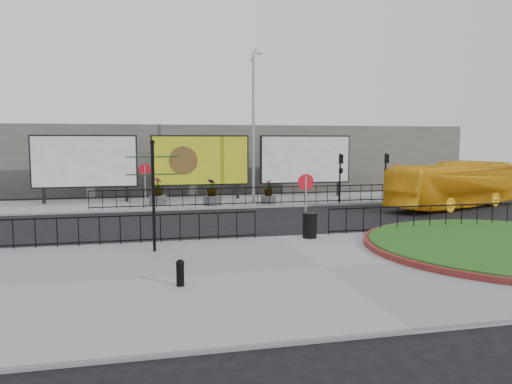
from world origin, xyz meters
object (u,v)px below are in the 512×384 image
object	(u,v)px
lamp_post	(253,125)
bollard	(180,271)
planter_c	(268,194)
fingerpost_sign	(153,185)
litter_bin	(310,225)
bus	(454,185)
planter_a	(158,194)
billboard_mid	(201,161)
planter_b	(212,196)

from	to	relation	value
lamp_post	bollard	bearing A→B (deg)	-108.89
lamp_post	planter_c	size ratio (longest dim) A/B	6.51
bollard	planter_c	distance (m)	17.26
fingerpost_sign	litter_bin	size ratio (longest dim) A/B	3.89
bus	planter_a	world-z (taller)	bus
planter_a	bus	bearing A→B (deg)	-15.09
litter_bin	bus	xyz separation A→B (m)	(11.23, 7.12, 0.73)
bus	planter_c	bearing A→B (deg)	49.55
lamp_post	planter_c	world-z (taller)	lamp_post
billboard_mid	lamp_post	bearing A→B (deg)	-33.25
bollard	planter_b	distance (m)	16.34
litter_bin	planter_a	world-z (taller)	planter_a
bus	planter_a	distance (m)	17.20
planter_c	litter_bin	bearing A→B (deg)	-95.88
lamp_post	bus	world-z (taller)	lamp_post
billboard_mid	planter_a	xyz separation A→B (m)	(-2.77, -1.97, -1.88)
fingerpost_sign	litter_bin	distance (m)	6.29
billboard_mid	planter_a	size ratio (longest dim) A/B	3.85
billboard_mid	planter_b	bearing A→B (deg)	-84.07
lamp_post	fingerpost_sign	xyz separation A→B (m)	(-6.34, -12.67, -2.42)
bollard	lamp_post	bearing A→B (deg)	71.11
bollard	litter_bin	bearing A→B (deg)	44.77
bus	planter_a	xyz separation A→B (m)	(-16.60, 4.48, -0.62)
fingerpost_sign	billboard_mid	bearing A→B (deg)	77.58
billboard_mid	bollard	xyz separation A→B (m)	(-2.79, -18.93, -2.09)
lamp_post	billboard_mid	bearing A→B (deg)	146.75
lamp_post	planter_a	xyz separation A→B (m)	(-5.78, -0.00, -4.11)
lamp_post	bus	bearing A→B (deg)	-22.47
fingerpost_sign	bus	distance (m)	19.04
fingerpost_sign	planter_a	distance (m)	12.79
lamp_post	planter_b	xyz separation A→B (m)	(-2.71, -0.92, -4.15)
billboard_mid	planter_c	world-z (taller)	billboard_mid
lamp_post	litter_bin	world-z (taller)	lamp_post
fingerpost_sign	planter_b	world-z (taller)	fingerpost_sign
fingerpost_sign	litter_bin	world-z (taller)	fingerpost_sign
litter_bin	bollard	bearing A→B (deg)	-135.23
litter_bin	bus	world-z (taller)	bus
planter_a	planter_c	xyz separation A→B (m)	(6.47, -0.97, -0.06)
billboard_mid	planter_c	size ratio (longest dim) A/B	4.37
bollard	planter_a	xyz separation A→B (m)	(0.03, 16.96, 0.21)
fingerpost_sign	planter_c	distance (m)	13.76
planter_c	lamp_post	bearing A→B (deg)	125.58
planter_c	bollard	bearing A→B (deg)	-112.11
bus	bollard	bearing A→B (deg)	105.54
planter_b	planter_c	world-z (taller)	planter_b
bus	planter_c	distance (m)	10.74
bollard	planter_b	bearing A→B (deg)	79.08
bus	planter_c	world-z (taller)	bus
bus	lamp_post	bearing A→B (deg)	46.18
fingerpost_sign	bollard	distance (m)	4.72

